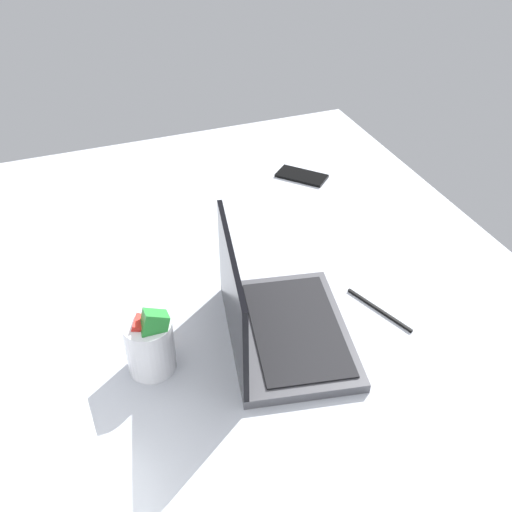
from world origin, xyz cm
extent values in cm
cube|color=#B7BCC6|center=(0.00, 0.00, 9.00)|extent=(180.00, 140.00, 18.00)
cube|color=#4C4C51|center=(-6.78, -9.30, 19.00)|extent=(36.80, 28.90, 2.00)
cube|color=black|center=(-7.07, -10.78, 20.20)|extent=(31.72, 22.25, 0.40)
cube|color=black|center=(-4.67, 1.49, 30.50)|extent=(32.58, 7.31, 21.00)
cylinder|color=silver|center=(-5.08, 17.76, 23.50)|extent=(9.00, 9.00, 11.00)
cube|color=orange|center=(-3.03, 16.71, 21.25)|extent=(5.99, 5.37, 4.00)
cube|color=blue|center=(-5.10, 17.93, 23.34)|extent=(4.92, 5.31, 5.91)
cube|color=blue|center=(-5.33, 17.44, 25.42)|extent=(7.78, 6.58, 7.30)
cube|color=red|center=(-5.10, 17.86, 27.52)|extent=(5.98, 7.25, 5.21)
cube|color=#268C33|center=(-6.10, 16.54, 29.60)|extent=(5.30, 5.55, 6.24)
cube|color=black|center=(50.75, -38.12, 18.40)|extent=(14.89, 14.51, 0.80)
cube|color=black|center=(-6.62, -30.05, 18.30)|extent=(16.17, 6.40, 0.60)
camera|label=1|loc=(-83.96, 26.78, 102.38)|focal=41.73mm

